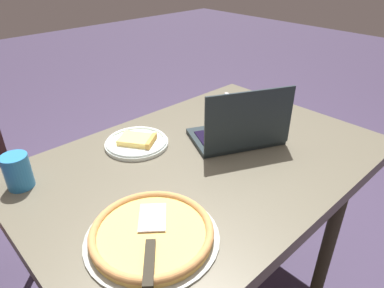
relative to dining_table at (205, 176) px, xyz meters
The scene contains 6 objects.
dining_table is the anchor object (origin of this frame).
laptop 0.21m from the dining_table, ahead, with size 0.39×0.33×0.23m.
pizza_plate 0.28m from the dining_table, 117.42° to the left, with size 0.23×0.23×0.04m.
pizza_tray 0.42m from the dining_table, 154.49° to the right, with size 0.34×0.34×0.04m.
table_knife 0.56m from the dining_table, 25.08° to the left, with size 0.03×0.21×0.01m.
drink_cup 0.61m from the dining_table, 152.50° to the left, with size 0.08×0.08×0.11m.
Camera 1 is at (-0.73, -0.71, 1.42)m, focal length 32.13 mm.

